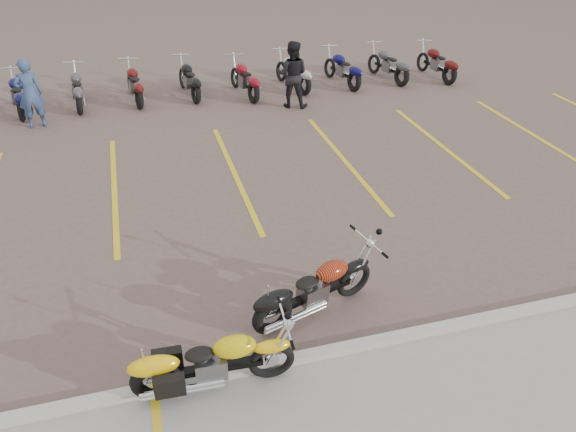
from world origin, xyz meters
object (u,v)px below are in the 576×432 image
person_a (30,94)px  flame_cruiser (310,291)px  person_b (292,74)px  yellow_cruiser (210,364)px

person_a → flame_cruiser: bearing=107.0°
person_a → person_b: bearing=166.6°
yellow_cruiser → person_b: person_b is taller
flame_cruiser → person_a: 10.59m
flame_cruiser → person_a: person_a is taller
person_a → person_b: person_b is taller
person_b → person_a: bearing=22.2°
yellow_cruiser → flame_cruiser: (1.73, 1.05, 0.01)m
yellow_cruiser → person_b: size_ratio=1.13×
person_a → person_b: size_ratio=0.97×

